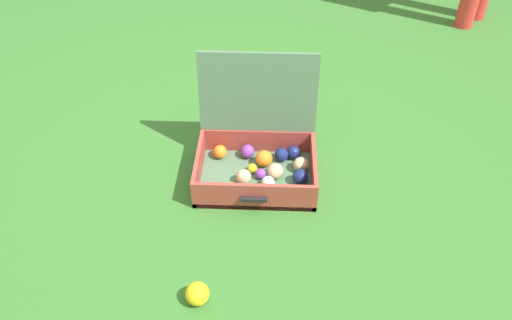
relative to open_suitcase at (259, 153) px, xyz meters
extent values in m
plane|color=#336B28|center=(-0.08, -0.10, -0.11)|extent=(16.00, 16.00, 0.00)
cube|color=#4C7051|center=(-0.01, -0.06, -0.10)|extent=(0.54, 0.38, 0.03)
cube|color=#9E3D33|center=(-0.27, -0.06, -0.04)|extent=(0.02, 0.38, 0.14)
cube|color=#9E3D33|center=(0.25, -0.06, -0.04)|extent=(0.02, 0.38, 0.14)
cube|color=#9E3D33|center=(-0.01, -0.24, -0.04)|extent=(0.50, 0.02, 0.14)
cube|color=#9E3D33|center=(-0.01, 0.12, -0.04)|extent=(0.50, 0.02, 0.14)
cube|color=#4C7051|center=(-0.01, 0.16, 0.22)|extent=(0.54, 0.07, 0.38)
cube|color=black|center=(-0.01, -0.26, -0.03)|extent=(0.11, 0.02, 0.02)
sphere|color=orange|center=(0.02, 0.02, -0.05)|extent=(0.08, 0.08, 0.08)
sphere|color=white|center=(0.05, -0.13, -0.06)|extent=(0.06, 0.06, 0.06)
sphere|color=#D1B784|center=(-0.06, -0.10, -0.05)|extent=(0.07, 0.07, 0.07)
sphere|color=yellow|center=(-0.03, -0.03, -0.07)|extent=(0.04, 0.04, 0.04)
sphere|color=orange|center=(-0.12, -0.18, -0.06)|extent=(0.06, 0.06, 0.06)
sphere|color=#D1B784|center=(0.19, -0.01, -0.05)|extent=(0.07, 0.07, 0.07)
sphere|color=navy|center=(0.16, 0.08, -0.06)|extent=(0.06, 0.06, 0.06)
sphere|color=purple|center=(-0.06, 0.07, -0.06)|extent=(0.07, 0.07, 0.07)
sphere|color=navy|center=(0.19, -0.09, -0.05)|extent=(0.07, 0.07, 0.07)
sphere|color=purple|center=(0.01, -0.07, -0.06)|extent=(0.05, 0.05, 0.05)
sphere|color=orange|center=(-0.19, 0.07, -0.06)|extent=(0.07, 0.07, 0.07)
sphere|color=navy|center=(0.11, 0.06, -0.06)|extent=(0.06, 0.06, 0.06)
sphere|color=#D1B784|center=(0.08, -0.06, -0.05)|extent=(0.07, 0.07, 0.07)
sphere|color=yellow|center=(-0.20, -0.71, -0.07)|extent=(0.09, 0.09, 0.09)
camera|label=1|loc=(0.06, -1.78, 1.52)|focal=36.14mm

